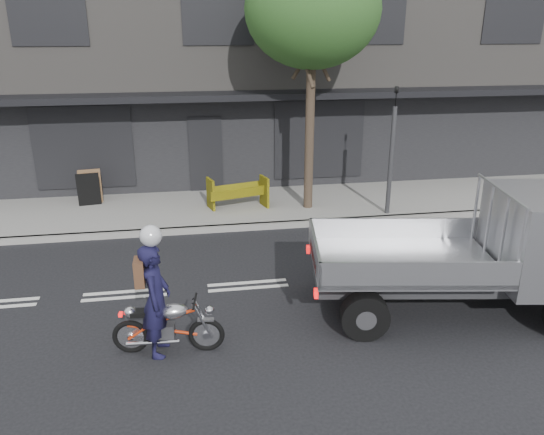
{
  "coord_description": "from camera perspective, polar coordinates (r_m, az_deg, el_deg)",
  "views": [
    {
      "loc": [
        -1.07,
        -9.49,
        4.89
      ],
      "look_at": [
        0.57,
        0.5,
        1.24
      ],
      "focal_mm": 35.0,
      "sensor_mm": 36.0,
      "label": 1
    }
  ],
  "objects": [
    {
      "name": "flatbed_ute",
      "position": [
        10.27,
        25.37,
        -2.47
      ],
      "size": [
        5.29,
        2.78,
        2.33
      ],
      "rotation": [
        0.0,
        0.0,
        -0.16
      ],
      "color": "black",
      "rests_on": "ground"
    },
    {
      "name": "construction_barrier",
      "position": [
        14.45,
        -3.62,
        2.49
      ],
      "size": [
        1.71,
        1.06,
        0.9
      ],
      "primitive_type": null,
      "rotation": [
        0.0,
        0.0,
        0.28
      ],
      "color": "#D8C70B",
      "rests_on": "sidewalk"
    },
    {
      "name": "ground",
      "position": [
        10.73,
        -2.61,
        -7.32
      ],
      "size": [
        80.0,
        80.0,
        0.0
      ],
      "primitive_type": "plane",
      "color": "black",
      "rests_on": "ground"
    },
    {
      "name": "sandwich_board",
      "position": [
        15.6,
        -19.13,
        2.87
      ],
      "size": [
        0.67,
        0.5,
        0.97
      ],
      "primitive_type": null,
      "rotation": [
        0.0,
        0.0,
        0.16
      ],
      "color": "black",
      "rests_on": "sidewalk"
    },
    {
      "name": "kerb",
      "position": [
        13.52,
        -4.2,
        -1.1
      ],
      "size": [
        32.0,
        0.2,
        0.15
      ],
      "primitive_type": "cube",
      "color": "gray",
      "rests_on": "ground"
    },
    {
      "name": "street_tree",
      "position": [
        14.08,
        4.38,
        21.34
      ],
      "size": [
        3.4,
        3.4,
        6.74
      ],
      "color": "#382B21",
      "rests_on": "ground"
    },
    {
      "name": "building_main",
      "position": [
        20.84,
        -6.71,
        17.24
      ],
      "size": [
        26.0,
        10.0,
        8.0
      ],
      "primitive_type": "cube",
      "color": "slate",
      "rests_on": "ground"
    },
    {
      "name": "motorcycle",
      "position": [
        8.67,
        -11.13,
        -11.28
      ],
      "size": [
        1.77,
        0.52,
        0.91
      ],
      "rotation": [
        0.0,
        0.0,
        -0.12
      ],
      "color": "black",
      "rests_on": "ground"
    },
    {
      "name": "rider",
      "position": [
        8.45,
        -12.36,
        -8.69
      ],
      "size": [
        0.52,
        0.72,
        1.85
      ],
      "primitive_type": "imported",
      "rotation": [
        0.0,
        0.0,
        1.45
      ],
      "color": "black",
      "rests_on": "ground"
    },
    {
      "name": "traffic_light_pole",
      "position": [
        14.26,
        12.69,
        6.2
      ],
      "size": [
        0.12,
        0.12,
        3.5
      ],
      "color": "#2D2D30",
      "rests_on": "ground"
    },
    {
      "name": "sidewalk",
      "position": [
        15.02,
        -4.77,
        1.05
      ],
      "size": [
        32.0,
        3.2,
        0.15
      ],
      "primitive_type": "cube",
      "color": "gray",
      "rests_on": "ground"
    }
  ]
}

